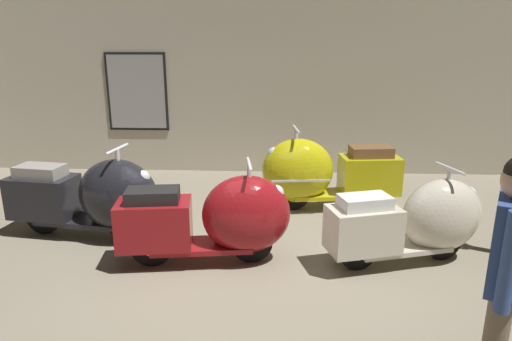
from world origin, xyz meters
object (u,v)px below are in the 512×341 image
Objects in this scene: scooter_0 at (95,197)px; scooter_1 at (219,219)px; visitor_1 at (507,268)px; scooter_3 at (418,221)px; scooter_2 at (320,173)px.

scooter_0 reaches higher than scooter_1.
scooter_0 is 4.12m from visitor_1.
scooter_3 is (3.49, -0.42, -0.04)m from scooter_0.
scooter_2 is (2.62, 1.07, 0.02)m from scooter_0.
scooter_0 reaches higher than scooter_3.
visitor_1 is (0.78, -3.36, 0.42)m from scooter_2.
scooter_2 is 1.10× the size of scooter_3.
scooter_0 is at bearing -6.58° from visitor_1.
scooter_1 is 1.11× the size of visitor_1.
scooter_1 reaches higher than scooter_3.
visitor_1 is (3.40, -2.29, 0.43)m from scooter_0.
scooter_3 is at bearing -4.40° from scooter_1.
visitor_1 is at bearing 96.59° from scooter_2.
visitor_1 is at bearing -50.07° from scooter_1.
visitor_1 is (-0.09, -1.87, 0.47)m from scooter_3.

